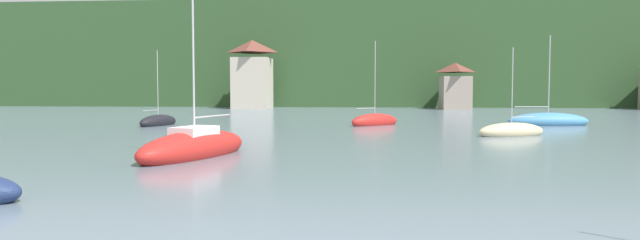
% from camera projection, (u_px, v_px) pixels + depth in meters
% --- Properties ---
extents(wooded_hillside, '(352.00, 45.93, 29.92)m').
position_uv_depth(wooded_hillside, '(239.00, 67.00, 111.18)').
color(wooded_hillside, '#2D4C28').
rests_on(wooded_hillside, ground_plane).
extents(shore_building_west, '(5.36, 5.80, 9.77)m').
position_uv_depth(shore_building_west, '(252.00, 75.00, 79.65)').
color(shore_building_west, '#BCB29E').
rests_on(shore_building_west, ground_plane).
extents(shore_building_westcentral, '(4.00, 5.93, 6.44)m').
position_uv_depth(shore_building_westcentral, '(455.00, 87.00, 77.28)').
color(shore_building_westcentral, gray).
rests_on(shore_building_westcentral, ground_plane).
extents(sailboat_mid_1, '(4.19, 7.57, 8.85)m').
position_uv_depth(sailboat_mid_1, '(195.00, 147.00, 24.39)').
color(sailboat_mid_1, red).
rests_on(sailboat_mid_1, ground_plane).
extents(sailboat_far_2, '(4.83, 3.08, 5.84)m').
position_uv_depth(sailboat_far_2, '(511.00, 132.00, 34.86)').
color(sailboat_far_2, '#CCBC8E').
rests_on(sailboat_far_2, ground_plane).
extents(sailboat_far_3, '(4.34, 4.03, 7.07)m').
position_uv_depth(sailboat_far_3, '(375.00, 121.00, 44.42)').
color(sailboat_far_3, red).
rests_on(sailboat_far_3, ground_plane).
extents(sailboat_far_6, '(2.42, 4.57, 6.29)m').
position_uv_depth(sailboat_far_6, '(158.00, 122.00, 44.23)').
color(sailboat_far_6, black).
rests_on(sailboat_far_6, ground_plane).
extents(sailboat_far_11, '(6.64, 2.69, 7.54)m').
position_uv_depth(sailboat_far_11, '(548.00, 121.00, 44.47)').
color(sailboat_far_11, teal).
rests_on(sailboat_far_11, ground_plane).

